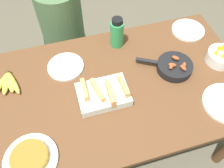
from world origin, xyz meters
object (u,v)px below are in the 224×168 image
at_px(skillet, 174,67).
at_px(empty_plate_far_left, 66,67).
at_px(frittata_plate_center, 30,158).
at_px(water_bottle, 117,33).
at_px(empty_plate_near_front, 188,30).
at_px(person_figure, 66,42).
at_px(fruit_bowl_mango, 221,56).
at_px(banana_bunch, 8,83).
at_px(melon_tray, 103,94).

bearing_deg(skillet, empty_plate_far_left, 11.30).
xyz_separation_m(frittata_plate_center, water_bottle, (0.61, 0.62, 0.08)).
xyz_separation_m(empty_plate_near_front, person_figure, (-0.82, 0.40, -0.26)).
bearing_deg(water_bottle, fruit_bowl_mango, -28.95).
xyz_separation_m(banana_bunch, fruit_bowl_mango, (1.26, -0.18, 0.02)).
bearing_deg(person_figure, water_bottle, -50.64).
distance_m(skillet, water_bottle, 0.41).
xyz_separation_m(skillet, person_figure, (-0.58, 0.68, -0.28)).
bearing_deg(fruit_bowl_mango, water_bottle, 151.05).
bearing_deg(water_bottle, melon_tray, -116.81).
xyz_separation_m(fruit_bowl_mango, water_bottle, (-0.57, 0.31, 0.06)).
distance_m(empty_plate_near_front, water_bottle, 0.52).
height_order(empty_plate_far_left, person_figure, person_figure).
distance_m(melon_tray, person_figure, 0.82).
distance_m(empty_plate_near_front, fruit_bowl_mango, 0.31).
bearing_deg(frittata_plate_center, skillet, 20.05).
bearing_deg(empty_plate_far_left, water_bottle, 16.32).
distance_m(banana_bunch, empty_plate_near_front, 1.21).
height_order(empty_plate_near_front, person_figure, person_figure).
relative_size(empty_plate_far_left, water_bottle, 1.06).
height_order(melon_tray, frittata_plate_center, melon_tray).
height_order(banana_bunch, frittata_plate_center, frittata_plate_center).
relative_size(frittata_plate_center, person_figure, 0.21).
height_order(frittata_plate_center, empty_plate_near_front, frittata_plate_center).
bearing_deg(empty_plate_near_front, melon_tray, -152.78).
distance_m(fruit_bowl_mango, person_figure, 1.16).
relative_size(banana_bunch, empty_plate_far_left, 0.87).
bearing_deg(fruit_bowl_mango, melon_tray, -175.58).
bearing_deg(melon_tray, skillet, 9.12).
xyz_separation_m(banana_bunch, water_bottle, (0.69, 0.14, 0.08)).
height_order(frittata_plate_center, fruit_bowl_mango, fruit_bowl_mango).
bearing_deg(person_figure, banana_bunch, -126.31).
bearing_deg(banana_bunch, person_figure, 53.69).
height_order(melon_tray, empty_plate_far_left, melon_tray).
relative_size(empty_plate_near_front, fruit_bowl_mango, 1.30).
distance_m(frittata_plate_center, fruit_bowl_mango, 1.21).
bearing_deg(empty_plate_near_front, skillet, -130.45).
bearing_deg(skillet, melon_tray, 37.98).
xyz_separation_m(melon_tray, water_bottle, (0.19, 0.37, 0.07)).
distance_m(skillet, empty_plate_far_left, 0.65).
xyz_separation_m(empty_plate_far_left, fruit_bowl_mango, (0.92, -0.21, 0.03)).
relative_size(melon_tray, empty_plate_far_left, 1.27).
height_order(banana_bunch, empty_plate_near_front, banana_bunch).
relative_size(skillet, empty_plate_far_left, 1.45).
relative_size(banana_bunch, water_bottle, 0.93).
relative_size(empty_plate_near_front, person_figure, 0.18).
height_order(fruit_bowl_mango, water_bottle, water_bottle).
bearing_deg(banana_bunch, empty_plate_far_left, 5.60).
relative_size(banana_bunch, skillet, 0.60).
height_order(melon_tray, water_bottle, water_bottle).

